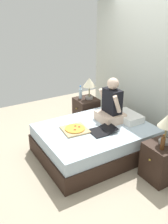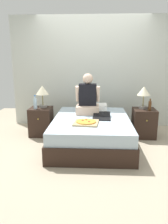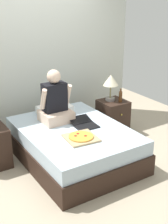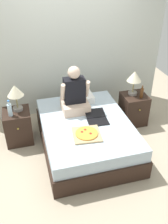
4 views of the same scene
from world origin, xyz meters
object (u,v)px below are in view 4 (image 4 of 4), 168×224
Objects in this scene: lamp_on_left_nightstand at (15,92)px; pizza_box at (87,134)px; bed at (86,134)px; nightstand_right at (133,109)px; water_bottle at (10,110)px; beer_bottle at (142,93)px; person_seated at (75,95)px; nightstand_left at (18,126)px; laptop at (97,119)px; lamp_on_right_nightstand at (134,78)px.

lamp_on_left_nightstand is 1.32m from pizza_box.
nightstand_right is at bearing 23.65° from bed.
water_bottle is (-0.12, -0.14, -0.22)m from lamp_on_left_nightstand.
beer_bottle reaches higher than bed.
nightstand_right is at bearing -1.38° from lamp_on_left_nightstand.
person_seated reaches higher than bed.
nightstand_left is 2.11m from nightstand_right.
person_seated is at bearing 90.06° from pizza_box.
beer_bottle is (2.26, -0.01, -0.02)m from water_bottle.
nightstand_left is at bearing 159.43° from laptop.
beer_bottle is 1.22m from person_seated.
pizza_box is (-1.11, -0.85, -0.38)m from lamp_on_right_nightstand.
beer_bottle is (0.07, -0.10, 0.39)m from nightstand_right.
person_seated reaches higher than laptop.
person_seated is (-0.09, 0.38, 0.54)m from bed.
beer_bottle is 0.53× the size of pizza_box.
lamp_on_left_nightstand is 1.63× the size of water_bottle.
nightstand_right is 1.29× the size of lamp_on_right_nightstand.
nightstand_right is 1.41m from pizza_box.
water_bottle is 0.35× the size of person_seated.
beer_bottle is at bearing -0.25° from water_bottle.
water_bottle is 0.61× the size of lamp_on_right_nightstand.
lamp_on_right_nightstand reaches higher than beer_bottle.
water_bottle is 0.63× the size of pizza_box.
lamp_on_left_nightstand is at bearing 178.62° from nightstand_right.
person_seated is (-1.11, -0.13, -0.11)m from lamp_on_right_nightstand.
nightstand_left is 1.32× the size of pizza_box.
laptop is at bearing -158.85° from beer_bottle.
bed is 4.30× the size of pizza_box.
person_seated reaches higher than lamp_on_right_nightstand.
nightstand_right is 0.74× the size of person_seated.
lamp_on_left_nightstand reaches higher than nightstand_right.
nightstand_left is at bearing -128.63° from lamp_on_left_nightstand.
nightstand_right is 0.40m from beer_bottle.
water_bottle is at bearing -131.65° from nightstand_left.
lamp_on_left_nightstand reaches higher than bed.
laptop reaches higher than bed.
nightstand_left is 0.42m from water_bottle.
beer_bottle reaches higher than nightstand_right.
person_seated reaches higher than water_bottle.
water_bottle is at bearing 145.84° from pizza_box.
bed is 4.36× the size of laptop.
person_seated is 0.77m from pizza_box.
beer_bottle is at bearing -0.91° from person_seated.
water_bottle is (-0.08, -0.09, 0.40)m from nightstand_left.
lamp_on_right_nightstand is 1.12m from person_seated.
person_seated is 1.81× the size of laptop.
pizza_box is at bearing -149.86° from beer_bottle.
nightstand_right is at bearing -59.06° from lamp_on_right_nightstand.
nightstand_left is 1.29× the size of lamp_on_right_nightstand.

